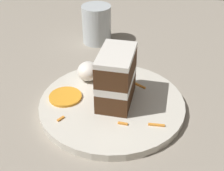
% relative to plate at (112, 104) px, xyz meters
% --- Properties ---
extents(ground_plane, '(6.00, 6.00, 0.00)m').
position_rel_plate_xyz_m(ground_plane, '(0.06, 0.01, -0.05)').
color(ground_plane, '#38332D').
rests_on(ground_plane, ground).
extents(dining_table, '(1.39, 1.04, 0.04)m').
position_rel_plate_xyz_m(dining_table, '(0.06, 0.01, -0.03)').
color(dining_table, gray).
rests_on(dining_table, ground).
extents(plate, '(0.26, 0.26, 0.01)m').
position_rel_plate_xyz_m(plate, '(0.00, 0.00, 0.00)').
color(plate, silver).
rests_on(plate, dining_table).
extents(cake_slice, '(0.09, 0.06, 0.10)m').
position_rel_plate_xyz_m(cake_slice, '(-0.00, 0.01, 0.06)').
color(cake_slice, '#4C2D19').
rests_on(cake_slice, plate).
extents(cream_dollop, '(0.05, 0.04, 0.04)m').
position_rel_plate_xyz_m(cream_dollop, '(-0.06, -0.06, 0.03)').
color(cream_dollop, white).
rests_on(cream_dollop, plate).
extents(orange_garnish, '(0.06, 0.06, 0.00)m').
position_rel_plate_xyz_m(orange_garnish, '(0.01, -0.09, 0.01)').
color(orange_garnish, orange).
rests_on(orange_garnish, plate).
extents(carrot_shreds_scatter, '(0.14, 0.18, 0.00)m').
position_rel_plate_xyz_m(carrot_shreds_scatter, '(0.02, 0.03, 0.01)').
color(carrot_shreds_scatter, orange).
rests_on(carrot_shreds_scatter, plate).
extents(drinking_glass, '(0.07, 0.07, 0.09)m').
position_rel_plate_xyz_m(drinking_glass, '(-0.25, -0.10, 0.03)').
color(drinking_glass, silver).
rests_on(drinking_glass, dining_table).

